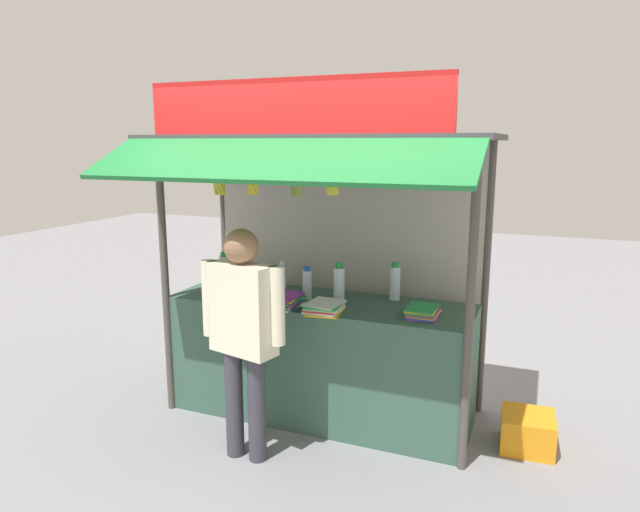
% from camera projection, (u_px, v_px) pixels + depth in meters
% --- Properties ---
extents(ground_plane, '(20.00, 20.00, 0.00)m').
position_uv_depth(ground_plane, '(320.00, 413.00, 4.52)').
color(ground_plane, gray).
extents(stall_counter, '(2.33, 0.71, 0.94)m').
position_uv_depth(stall_counter, '(320.00, 358.00, 4.42)').
color(stall_counter, '#385B4C').
rests_on(stall_counter, ground).
extents(stall_structure, '(2.53, 1.62, 2.53)m').
position_uv_depth(stall_structure, '(327.00, 219.00, 4.33)').
color(stall_structure, '#4C4742').
rests_on(stall_structure, ground).
extents(water_bottle_front_left, '(0.08, 0.08, 0.28)m').
position_uv_depth(water_bottle_front_left, '(224.00, 269.00, 4.81)').
color(water_bottle_front_left, silver).
rests_on(water_bottle_front_left, stall_counter).
extents(water_bottle_left, '(0.07, 0.07, 0.26)m').
position_uv_depth(water_bottle_left, '(307.00, 284.00, 4.36)').
color(water_bottle_left, silver).
rests_on(water_bottle_left, stall_counter).
extents(water_bottle_far_right, '(0.06, 0.06, 0.23)m').
position_uv_depth(water_bottle_far_right, '(283.00, 275.00, 4.70)').
color(water_bottle_far_right, silver).
rests_on(water_bottle_far_right, stall_counter).
extents(water_bottle_back_right, '(0.09, 0.09, 0.31)m').
position_uv_depth(water_bottle_back_right, '(339.00, 284.00, 4.26)').
color(water_bottle_back_right, silver).
rests_on(water_bottle_back_right, stall_counter).
extents(water_bottle_right, '(0.08, 0.08, 0.29)m').
position_uv_depth(water_bottle_right, '(395.00, 282.00, 4.34)').
color(water_bottle_right, silver).
rests_on(water_bottle_right, stall_counter).
extents(water_bottle_far_left, '(0.06, 0.06, 0.22)m').
position_uv_depth(water_bottle_far_left, '(242.00, 275.00, 4.70)').
color(water_bottle_far_left, silver).
rests_on(water_bottle_far_left, stall_counter).
extents(magazine_stack_center, '(0.23, 0.29, 0.07)m').
position_uv_depth(magazine_stack_center, '(423.00, 312.00, 3.94)').
color(magazine_stack_center, purple).
rests_on(magazine_stack_center, stall_counter).
extents(magazine_stack_front_right, '(0.28, 0.32, 0.07)m').
position_uv_depth(magazine_stack_front_right, '(324.00, 307.00, 4.04)').
color(magazine_stack_front_right, yellow).
rests_on(magazine_stack_front_right, stall_counter).
extents(magazine_stack_back_left, '(0.27, 0.31, 0.09)m').
position_uv_depth(magazine_stack_back_left, '(282.00, 300.00, 4.18)').
color(magazine_stack_back_left, white).
rests_on(magazine_stack_back_left, stall_counter).
extents(banana_bunch_inner_right, '(0.11, 0.10, 0.29)m').
position_uv_depth(banana_bunch_inner_right, '(219.00, 184.00, 3.95)').
color(banana_bunch_inner_right, '#332D23').
extents(banana_bunch_rightmost, '(0.08, 0.08, 0.28)m').
position_uv_depth(banana_bunch_rightmost, '(252.00, 185.00, 3.85)').
color(banana_bunch_rightmost, '#332D23').
extents(banana_bunch_leftmost, '(0.09, 0.09, 0.28)m').
position_uv_depth(banana_bunch_leftmost, '(296.00, 186.00, 3.73)').
color(banana_bunch_leftmost, '#332D23').
extents(banana_bunch_inner_left, '(0.11, 0.11, 0.26)m').
position_uv_depth(banana_bunch_inner_left, '(332.00, 184.00, 3.63)').
color(banana_bunch_inner_left, '#332D23').
extents(vendor_person, '(0.60, 0.29, 1.59)m').
position_uv_depth(vendor_person, '(243.00, 324.00, 3.71)').
color(vendor_person, '#383842').
rests_on(vendor_person, ground).
extents(plastic_crate, '(0.38, 0.38, 0.25)m').
position_uv_depth(plastic_crate, '(528.00, 431.00, 3.99)').
color(plastic_crate, orange).
rests_on(plastic_crate, ground).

